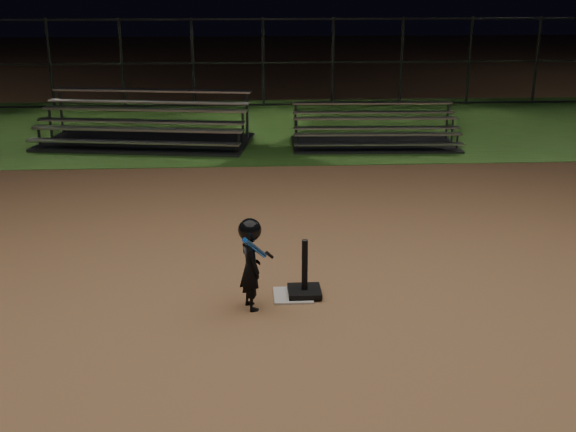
# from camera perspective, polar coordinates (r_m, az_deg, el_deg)

# --- Properties ---
(ground) EXTENTS (80.00, 80.00, 0.00)m
(ground) POSITION_cam_1_polar(r_m,az_deg,el_deg) (8.21, 0.42, -6.54)
(ground) COLOR #976944
(ground) RESTS_ON ground
(grass_strip) EXTENTS (60.00, 8.00, 0.01)m
(grass_strip) POSITION_cam_1_polar(r_m,az_deg,el_deg) (17.77, -1.73, 7.30)
(grass_strip) COLOR #284F19
(grass_strip) RESTS_ON ground
(home_plate) EXTENTS (0.45, 0.45, 0.02)m
(home_plate) POSITION_cam_1_polar(r_m,az_deg,el_deg) (8.21, 0.42, -6.46)
(home_plate) COLOR beige
(home_plate) RESTS_ON ground
(batting_tee) EXTENTS (0.38, 0.38, 0.67)m
(batting_tee) POSITION_cam_1_polar(r_m,az_deg,el_deg) (8.17, 1.35, -5.59)
(batting_tee) COLOR black
(batting_tee) RESTS_ON home_plate
(child_batter) EXTENTS (0.43, 0.62, 1.06)m
(child_batter) POSITION_cam_1_polar(r_m,az_deg,el_deg) (7.72, -3.07, -3.70)
(child_batter) COLOR black
(child_batter) RESTS_ON ground
(bleacher_left) EXTENTS (4.88, 2.93, 1.12)m
(bleacher_left) POSITION_cam_1_polar(r_m,az_deg,el_deg) (16.07, -11.51, 6.55)
(bleacher_left) COLOR #ADADB2
(bleacher_left) RESTS_ON ground
(bleacher_right) EXTENTS (3.66, 1.89, 0.88)m
(bleacher_right) POSITION_cam_1_polar(r_m,az_deg,el_deg) (15.72, 7.02, 6.33)
(bleacher_right) COLOR #A4A5A9
(bleacher_right) RESTS_ON ground
(backstop_fence) EXTENTS (20.08, 0.08, 2.50)m
(backstop_fence) POSITION_cam_1_polar(r_m,az_deg,el_deg) (20.54, -2.03, 12.34)
(backstop_fence) COLOR #38383D
(backstop_fence) RESTS_ON ground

